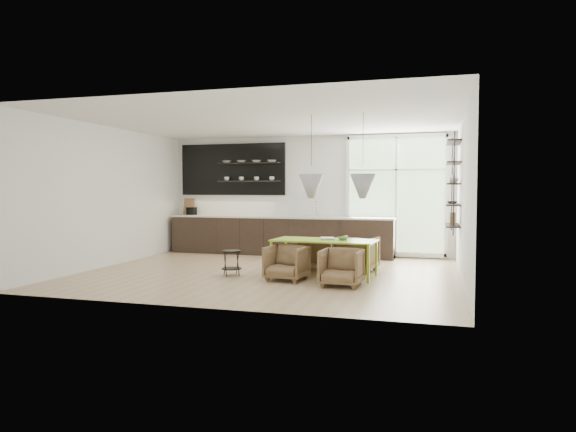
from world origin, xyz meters
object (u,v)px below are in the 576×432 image
at_px(wire_stool, 232,259).
at_px(armchair_back_right, 357,254).
at_px(dining_table, 324,242).
at_px(armchair_front_right, 341,268).
at_px(armchair_front_left, 287,263).
at_px(armchair_back_left, 315,253).

bearing_deg(wire_stool, armchair_back_right, 28.16).
relative_size(armchair_back_right, wire_stool, 1.61).
bearing_deg(armchair_back_right, wire_stool, 39.52).
bearing_deg(armchair_back_right, dining_table, 69.66).
bearing_deg(armchair_front_right, armchair_back_right, 91.87).
xyz_separation_m(armchair_back_right, wire_stool, (-2.15, -1.15, -0.04)).
bearing_deg(armchair_front_left, armchair_back_left, 88.05).
bearing_deg(armchair_back_right, armchair_front_left, 63.54).
bearing_deg(armchair_front_left, wire_stool, 177.48).
bearing_deg(armchair_front_right, wire_stool, 170.07).
height_order(dining_table, wire_stool, dining_table).
distance_m(dining_table, armchair_back_right, 0.96).
distance_m(armchair_back_right, armchair_front_right, 1.61).
height_order(dining_table, armchair_back_left, dining_table).
height_order(dining_table, armchair_back_right, armchair_back_right).
distance_m(armchair_back_left, wire_stool, 1.75).
xyz_separation_m(armchair_front_right, wire_stool, (-2.14, 0.46, -0.01)).
bearing_deg(armchair_back_left, armchair_front_left, 73.96).
bearing_deg(wire_stool, armchair_front_left, -9.14).
height_order(dining_table, armchair_front_right, dining_table).
distance_m(armchair_back_right, wire_stool, 2.44).
height_order(armchair_back_left, wire_stool, armchair_back_left).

